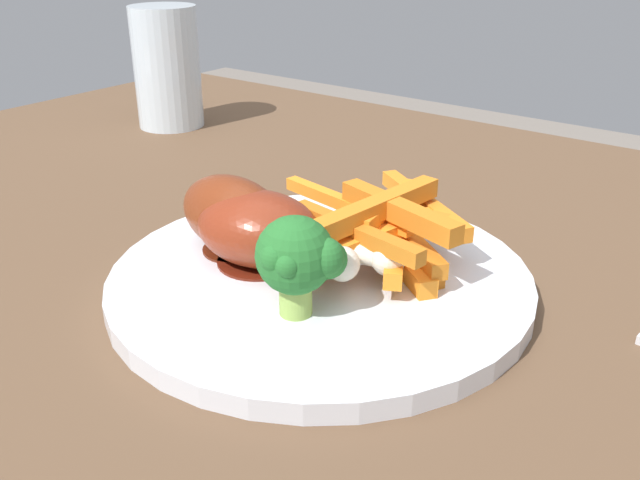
# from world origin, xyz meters

# --- Properties ---
(dining_table) EXTENTS (0.95, 0.75, 0.70)m
(dining_table) POSITION_xyz_m (0.00, 0.00, 0.59)
(dining_table) COLOR brown
(dining_table) RESTS_ON ground_plane
(dinner_plate) EXTENTS (0.25, 0.25, 0.01)m
(dinner_plate) POSITION_xyz_m (0.07, -0.03, 0.71)
(dinner_plate) COLOR silver
(dinner_plate) RESTS_ON dining_table
(broccoli_floret_front) EXTENTS (0.05, 0.04, 0.05)m
(broccoli_floret_front) POSITION_xyz_m (0.09, -0.07, 0.75)
(broccoli_floret_front) COLOR #91B34F
(broccoli_floret_front) RESTS_ON dinner_plate
(carrot_fries_pile) EXTENTS (0.14, 0.14, 0.04)m
(carrot_fries_pile) POSITION_xyz_m (0.09, 0.01, 0.73)
(carrot_fries_pile) COLOR orange
(carrot_fries_pile) RESTS_ON dinner_plate
(chicken_drumstick_near) EXTENTS (0.14, 0.05, 0.05)m
(chicken_drumstick_near) POSITION_xyz_m (0.02, -0.04, 0.74)
(chicken_drumstick_near) COLOR #4F1A0C
(chicken_drumstick_near) RESTS_ON dinner_plate
(chicken_drumstick_far) EXTENTS (0.13, 0.07, 0.04)m
(chicken_drumstick_far) POSITION_xyz_m (0.04, -0.04, 0.73)
(chicken_drumstick_far) COLOR #57190D
(chicken_drumstick_far) RESTS_ON dinner_plate
(water_glass) EXTENTS (0.07, 0.07, 0.12)m
(water_glass) POSITION_xyz_m (-0.27, 0.17, 0.76)
(water_glass) COLOR silver
(water_glass) RESTS_ON dining_table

